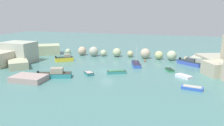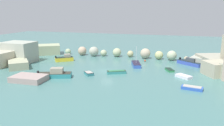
{
  "view_description": "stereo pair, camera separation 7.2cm",
  "coord_description": "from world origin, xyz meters",
  "px_view_note": "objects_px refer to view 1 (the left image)",
  "views": [
    {
      "loc": [
        14.84,
        -45.27,
        12.89
      ],
      "look_at": [
        0.0,
        3.87,
        1.0
      ],
      "focal_mm": 36.26,
      "sensor_mm": 36.0,
      "label": 1
    },
    {
      "loc": [
        14.91,
        -45.25,
        12.89
      ],
      "look_at": [
        0.0,
        3.87,
        1.0
      ],
      "focal_mm": 36.26,
      "sensor_mm": 36.0,
      "label": 2
    }
  ],
  "objects_px": {
    "moored_boat_7": "(89,73)",
    "moored_boat_8": "(192,88)",
    "moored_boat_1": "(136,64)",
    "moored_boat_5": "(190,62)",
    "moored_boat_2": "(170,70)",
    "moored_boat_4": "(184,76)",
    "stone_dock": "(29,78)",
    "channel_buoy": "(145,61)",
    "moored_boat_6": "(117,72)",
    "moored_boat_0": "(55,74)",
    "moored_boat_3": "(65,58)"
  },
  "relations": [
    {
      "from": "channel_buoy",
      "to": "moored_boat_4",
      "type": "xyz_separation_m",
      "value": [
        9.54,
        -12.46,
        0.05
      ]
    },
    {
      "from": "moored_boat_1",
      "to": "moored_boat_3",
      "type": "relative_size",
      "value": 1.18
    },
    {
      "from": "moored_boat_7",
      "to": "moored_boat_1",
      "type": "bearing_deg",
      "value": 100.4
    },
    {
      "from": "moored_boat_2",
      "to": "moored_boat_6",
      "type": "relative_size",
      "value": 0.73
    },
    {
      "from": "stone_dock",
      "to": "moored_boat_3",
      "type": "relative_size",
      "value": 1.27
    },
    {
      "from": "moored_boat_6",
      "to": "stone_dock",
      "type": "bearing_deg",
      "value": -171.11
    },
    {
      "from": "stone_dock",
      "to": "moored_boat_8",
      "type": "bearing_deg",
      "value": 7.61
    },
    {
      "from": "stone_dock",
      "to": "moored_boat_2",
      "type": "distance_m",
      "value": 29.21
    },
    {
      "from": "channel_buoy",
      "to": "moored_boat_0",
      "type": "relative_size",
      "value": 0.07
    },
    {
      "from": "moored_boat_0",
      "to": "moored_boat_8",
      "type": "xyz_separation_m",
      "value": [
        25.73,
        0.33,
        -0.41
      ]
    },
    {
      "from": "moored_boat_3",
      "to": "moored_boat_0",
      "type": "bearing_deg",
      "value": -105.45
    },
    {
      "from": "moored_boat_1",
      "to": "moored_boat_2",
      "type": "distance_m",
      "value": 8.27
    },
    {
      "from": "stone_dock",
      "to": "moored_boat_7",
      "type": "bearing_deg",
      "value": 38.26
    },
    {
      "from": "channel_buoy",
      "to": "moored_boat_0",
      "type": "height_order",
      "value": "moored_boat_0"
    },
    {
      "from": "moored_boat_0",
      "to": "moored_boat_4",
      "type": "distance_m",
      "value": 25.43
    },
    {
      "from": "moored_boat_7",
      "to": "moored_boat_0",
      "type": "bearing_deg",
      "value": -100.31
    },
    {
      "from": "moored_boat_1",
      "to": "moored_boat_4",
      "type": "height_order",
      "value": "moored_boat_1"
    },
    {
      "from": "moored_boat_2",
      "to": "moored_boat_4",
      "type": "xyz_separation_m",
      "value": [
        2.94,
        -4.64,
        0.06
      ]
    },
    {
      "from": "channel_buoy",
      "to": "moored_boat_0",
      "type": "distance_m",
      "value": 24.55
    },
    {
      "from": "channel_buoy",
      "to": "moored_boat_3",
      "type": "relative_size",
      "value": 0.09
    },
    {
      "from": "moored_boat_7",
      "to": "moored_boat_8",
      "type": "height_order",
      "value": "moored_boat_7"
    },
    {
      "from": "moored_boat_0",
      "to": "moored_boat_2",
      "type": "height_order",
      "value": "moored_boat_0"
    },
    {
      "from": "stone_dock",
      "to": "channel_buoy",
      "type": "relative_size",
      "value": 13.43
    },
    {
      "from": "stone_dock",
      "to": "moored_boat_2",
      "type": "height_order",
      "value": "stone_dock"
    },
    {
      "from": "stone_dock",
      "to": "moored_boat_4",
      "type": "distance_m",
      "value": 29.79
    },
    {
      "from": "channel_buoy",
      "to": "moored_boat_4",
      "type": "height_order",
      "value": "moored_boat_4"
    },
    {
      "from": "moored_boat_0",
      "to": "moored_boat_2",
      "type": "xyz_separation_m",
      "value": [
        21.49,
        11.71,
        -0.47
      ]
    },
    {
      "from": "channel_buoy",
      "to": "moored_boat_5",
      "type": "height_order",
      "value": "moored_boat_5"
    },
    {
      "from": "channel_buoy",
      "to": "moored_boat_5",
      "type": "distance_m",
      "value": 11.1
    },
    {
      "from": "moored_boat_8",
      "to": "moored_boat_1",
      "type": "bearing_deg",
      "value": 141.77
    },
    {
      "from": "moored_boat_3",
      "to": "moored_boat_5",
      "type": "distance_m",
      "value": 31.78
    },
    {
      "from": "stone_dock",
      "to": "moored_boat_2",
      "type": "bearing_deg",
      "value": 31.53
    },
    {
      "from": "moored_boat_0",
      "to": "moored_boat_3",
      "type": "xyz_separation_m",
      "value": [
        -5.46,
        14.02,
        -0.03
      ]
    },
    {
      "from": "channel_buoy",
      "to": "moored_boat_7",
      "type": "relative_size",
      "value": 0.17
    },
    {
      "from": "moored_boat_4",
      "to": "moored_boat_5",
      "type": "distance_m",
      "value": 11.91
    },
    {
      "from": "moored_boat_3",
      "to": "moored_boat_7",
      "type": "xyz_separation_m",
      "value": [
        11.17,
        -10.4,
        -0.35
      ]
    },
    {
      "from": "moored_boat_1",
      "to": "moored_boat_5",
      "type": "bearing_deg",
      "value": 93.79
    },
    {
      "from": "moored_boat_7",
      "to": "moored_boat_4",
      "type": "bearing_deg",
      "value": 57.7
    },
    {
      "from": "stone_dock",
      "to": "moored_boat_6",
      "type": "distance_m",
      "value": 17.37
    },
    {
      "from": "moored_boat_3",
      "to": "moored_boat_6",
      "type": "bearing_deg",
      "value": -62.07
    },
    {
      "from": "moored_boat_3",
      "to": "moored_boat_4",
      "type": "bearing_deg",
      "value": -49.83
    },
    {
      "from": "channel_buoy",
      "to": "moored_boat_7",
      "type": "height_order",
      "value": "moored_boat_7"
    },
    {
      "from": "moored_boat_6",
      "to": "moored_boat_8",
      "type": "distance_m",
      "value": 15.98
    },
    {
      "from": "moored_boat_3",
      "to": "moored_boat_1",
      "type": "bearing_deg",
      "value": -36.5
    },
    {
      "from": "stone_dock",
      "to": "moored_boat_0",
      "type": "xyz_separation_m",
      "value": [
        3.41,
        3.57,
        0.17
      ]
    },
    {
      "from": "stone_dock",
      "to": "channel_buoy",
      "type": "xyz_separation_m",
      "value": [
        18.29,
        23.09,
        -0.29
      ]
    },
    {
      "from": "moored_boat_2",
      "to": "moored_boat_4",
      "type": "bearing_deg",
      "value": -170.38
    },
    {
      "from": "moored_boat_2",
      "to": "moored_boat_6",
      "type": "xyz_separation_m",
      "value": [
        -10.58,
        -5.43,
        0.1
      ]
    },
    {
      "from": "stone_dock",
      "to": "moored_boat_1",
      "type": "relative_size",
      "value": 1.08
    },
    {
      "from": "moored_boat_2",
      "to": "moored_boat_8",
      "type": "relative_size",
      "value": 0.84
    }
  ]
}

